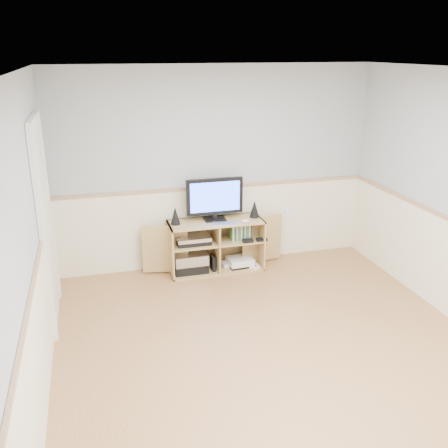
# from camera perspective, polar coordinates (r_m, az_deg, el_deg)

# --- Properties ---
(room) EXTENTS (4.04, 4.54, 2.54)m
(room) POSITION_cam_1_polar(r_m,az_deg,el_deg) (4.27, 5.39, -0.48)
(room) COLOR tan
(room) RESTS_ON ground
(media_cabinet) EXTENTS (1.83, 0.44, 0.65)m
(media_cabinet) POSITION_cam_1_polar(r_m,az_deg,el_deg) (6.31, -1.05, -2.25)
(media_cabinet) COLOR tan
(media_cabinet) RESTS_ON floor
(monitor) EXTENTS (0.70, 0.18, 0.53)m
(monitor) POSITION_cam_1_polar(r_m,az_deg,el_deg) (6.10, -1.08, 3.03)
(monitor) COLOR black
(monitor) RESTS_ON media_cabinet
(speaker_left) EXTENTS (0.12, 0.12, 0.22)m
(speaker_left) POSITION_cam_1_polar(r_m,az_deg,el_deg) (6.03, -5.59, 0.96)
(speaker_left) COLOR black
(speaker_left) RESTS_ON media_cabinet
(speaker_right) EXTENTS (0.12, 0.12, 0.22)m
(speaker_right) POSITION_cam_1_polar(r_m,az_deg,el_deg) (6.27, 3.49, 1.75)
(speaker_right) COLOR black
(speaker_right) RESTS_ON media_cabinet
(keyboard) EXTENTS (0.33, 0.19, 0.01)m
(keyboard) POSITION_cam_1_polar(r_m,az_deg,el_deg) (6.04, 0.15, 0.03)
(keyboard) COLOR silver
(keyboard) RESTS_ON media_cabinet
(mouse) EXTENTS (0.10, 0.07, 0.04)m
(mouse) POSITION_cam_1_polar(r_m,az_deg,el_deg) (6.10, 2.47, 0.35)
(mouse) COLOR white
(mouse) RESTS_ON media_cabinet
(av_components) EXTENTS (0.51, 0.31, 0.47)m
(av_components) POSITION_cam_1_polar(r_m,az_deg,el_deg) (6.24, -3.73, -3.68)
(av_components) COLOR black
(av_components) RESTS_ON media_cabinet
(game_consoles) EXTENTS (0.45, 0.30, 0.11)m
(game_consoles) POSITION_cam_1_polar(r_m,az_deg,el_deg) (6.43, 1.72, -4.36)
(game_consoles) COLOR white
(game_consoles) RESTS_ON media_cabinet
(game_cases) EXTENTS (0.26, 0.13, 0.19)m
(game_cases) POSITION_cam_1_polar(r_m,az_deg,el_deg) (6.27, 1.88, -0.90)
(game_cases) COLOR #3F8C3F
(game_cases) RESTS_ON media_cabinet
(wall_outlet) EXTENTS (0.12, 0.03, 0.12)m
(wall_outlet) POSITION_cam_1_polar(r_m,az_deg,el_deg) (6.70, 7.42, 1.34)
(wall_outlet) COLOR white
(wall_outlet) RESTS_ON wall_back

